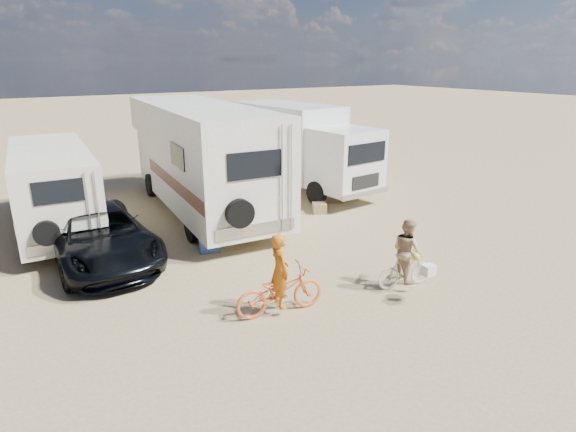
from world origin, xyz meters
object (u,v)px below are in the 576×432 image
rider_man (280,278)px  rider_woman (407,257)px  rv_main (201,159)px  rv_left (54,191)px  bike_parked (357,182)px  bike_woman (406,270)px  box_truck (303,148)px  dark_suv (99,235)px  cooler (209,244)px  bike_man (280,291)px  crate (319,208)px

rider_man → rider_woman: (3.19, -0.52, -0.05)m
rv_main → rider_woman: (1.76, -8.30, -1.11)m
rv_left → bike_parked: size_ratio=3.38×
bike_woman → bike_parked: size_ratio=0.77×
rider_man → box_truck: bearing=-28.6°
box_truck → bike_woman: (-2.97, -8.93, -1.28)m
rv_main → rv_left: 4.79m
box_truck → dark_suv: bearing=-164.1°
box_truck → bike_woman: 9.50m
rv_left → rider_woman: (6.52, -8.62, -0.56)m
rider_woman → cooler: rider_woman is taller
bike_man → rider_man: (0.00, 0.00, 0.30)m
rv_main → bike_man: bearing=-96.0°
bike_man → bike_parked: size_ratio=1.03×
box_truck → bike_parked: (1.42, -1.83, -1.22)m
rider_woman → crate: size_ratio=3.35×
rider_woman → bike_parked: 8.35m
rv_main → cooler: bearing=-105.5°
cooler → rv_left: bearing=144.3°
box_truck → bike_woman: box_truck is taller
bike_parked → crate: size_ratio=4.20×
bike_woman → rider_man: (-3.19, 0.52, 0.38)m
rider_man → rv_left: bearing=29.9°
rv_left → box_truck: 9.50m
bike_man → rider_woman: (3.19, -0.52, 0.25)m
rv_main → bike_woman: bearing=-73.6°
bike_man → rider_woman: bearing=-91.6°
rv_left → box_truck: box_truck is taller
rv_main → bike_man: 8.03m
dark_suv → rider_man: size_ratio=3.21×
dark_suv → bike_man: bearing=-63.4°
rider_man → rider_woman: 3.24m
rider_woman → bike_parked: rider_woman is taller
dark_suv → rider_woman: rider_woman is taller
bike_parked → rv_left: bearing=90.8°
box_truck → cooler: 7.66m
rv_main → bike_woman: 8.61m
box_truck → cooler: size_ratio=12.82×
rv_left → crate: (8.14, -2.81, -1.14)m
bike_woman → bike_parked: bearing=-20.1°
rv_main → bike_parked: rv_main is taller
rv_left → bike_parked: bearing=-4.6°
box_truck → rv_left: bearing=176.6°
rider_woman → bike_parked: bearing=-20.1°
bike_man → cooler: bearing=6.7°
rider_woman → cooler: 5.55m
cooler → bike_parked: bearing=33.2°
cooler → crate: bearing=29.5°
rv_left → dark_suv: size_ratio=1.24×
rv_left → crate: size_ratio=14.17×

